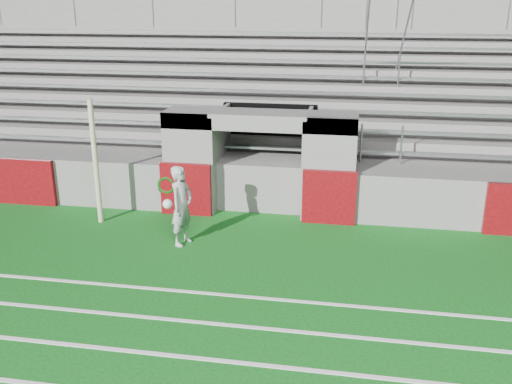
# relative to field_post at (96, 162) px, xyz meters

# --- Properties ---
(ground) EXTENTS (90.00, 90.00, 0.00)m
(ground) POSITION_rel_field_post_xyz_m (3.75, -2.08, -1.52)
(ground) COLOR #0E5415
(ground) RESTS_ON ground
(field_post) EXTENTS (0.13, 0.13, 3.04)m
(field_post) POSITION_rel_field_post_xyz_m (0.00, 0.00, 0.00)
(field_post) COLOR beige
(field_post) RESTS_ON ground
(stadium_structure) EXTENTS (26.00, 8.48, 5.42)m
(stadium_structure) POSITION_rel_field_post_xyz_m (3.75, 5.89, -0.03)
(stadium_structure) COLOR slate
(stadium_structure) RESTS_ON ground
(goalkeeper_with_ball) EXTENTS (0.62, 0.80, 1.82)m
(goalkeeper_with_ball) POSITION_rel_field_post_xyz_m (2.39, -0.93, -0.61)
(goalkeeper_with_ball) COLOR #A1A7AA
(goalkeeper_with_ball) RESTS_ON ground
(hose_coil) EXTENTS (0.51, 0.14, 0.55)m
(hose_coil) POSITION_rel_field_post_xyz_m (1.46, 0.85, -0.79)
(hose_coil) COLOR #0B3A11
(hose_coil) RESTS_ON ground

